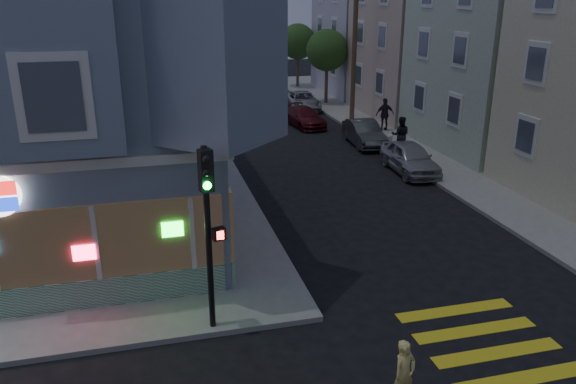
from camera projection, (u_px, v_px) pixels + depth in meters
name	position (u px, v px, depth m)	size (l,w,h in m)	color
sidewalk_ne	(509.00, 115.00, 38.03)	(24.00, 42.00, 0.15)	gray
row_house_b	(546.00, 43.00, 29.04)	(12.00, 8.60, 10.50)	#A3B099
row_house_c	(454.00, 44.00, 37.50)	(12.00, 8.60, 9.00)	#C1A595
row_house_d	(398.00, 25.00, 45.47)	(12.00, 8.60, 10.50)	#B0A9BA
utility_pole	(354.00, 45.00, 34.78)	(2.20, 0.30, 9.00)	#4C3826
street_tree_near	(327.00, 50.00, 40.59)	(3.00, 3.00, 5.30)	#4C3826
street_tree_far	(298.00, 42.00, 47.89)	(3.00, 3.00, 5.30)	#4C3826
running_child	(404.00, 374.00, 11.10)	(0.54, 0.35, 1.47)	#E6D976
pedestrian_a	(400.00, 135.00, 28.31)	(0.92, 0.71, 1.88)	black
pedestrian_b	(385.00, 114.00, 33.11)	(1.11, 0.46, 1.90)	#232129
parked_car_a	(410.00, 158.00, 25.78)	(1.66, 4.14, 1.41)	#A3A6AA
parked_car_b	(364.00, 133.00, 30.49)	(1.41, 4.05, 1.34)	#3B3E40
parked_car_c	(304.00, 117.00, 34.82)	(1.66, 4.08, 1.18)	#56131B
parked_car_d	(303.00, 101.00, 39.88)	(2.08, 4.51, 1.25)	#A8AEB3
traffic_signal	(208.00, 211.00, 12.65)	(0.56, 0.51, 4.55)	black
fire_hydrant	(390.00, 141.00, 29.21)	(0.45, 0.26, 0.79)	white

